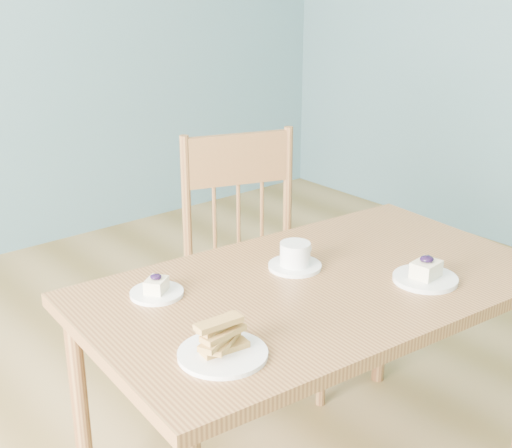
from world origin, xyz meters
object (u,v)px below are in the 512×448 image
dining_table (316,305)px  cheesecake_plate_near (426,275)px  cheesecake_plate_far (157,290)px  dining_chair (252,266)px  biscotti_plate (222,344)px  coffee_cup (295,257)px

dining_table → cheesecake_plate_near: bearing=-33.3°
dining_table → cheesecake_plate_far: size_ratio=9.49×
cheesecake_plate_far → cheesecake_plate_near: bearing=-33.1°
dining_table → dining_chair: bearing=72.7°
dining_chair → cheesecake_plate_far: bearing=-131.0°
cheesecake_plate_near → biscotti_plate: bearing=176.3°
cheesecake_plate_far → coffee_cup: bearing=-14.6°
dining_table → dining_chair: 0.59m
dining_table → coffee_cup: size_ratio=8.79×
dining_chair → cheesecake_plate_near: size_ratio=5.34×
coffee_cup → cheesecake_plate_far: bearing=160.5°
dining_chair → cheesecake_plate_far: 0.70m
dining_table → biscotti_plate: (-0.42, -0.14, 0.10)m
dining_chair → coffee_cup: bearing=-95.0°
cheesecake_plate_far → biscotti_plate: 0.35m
dining_chair → biscotti_plate: dining_chair is taller
dining_table → dining_chair: size_ratio=1.42×
dining_chair → coffee_cup: (-0.20, -0.43, 0.23)m
coffee_cup → dining_table: bearing=-106.1°
dining_chair → cheesecake_plate_near: 0.75m
dining_table → dining_chair: dining_chair is taller
cheesecake_plate_far → dining_chair: bearing=29.3°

